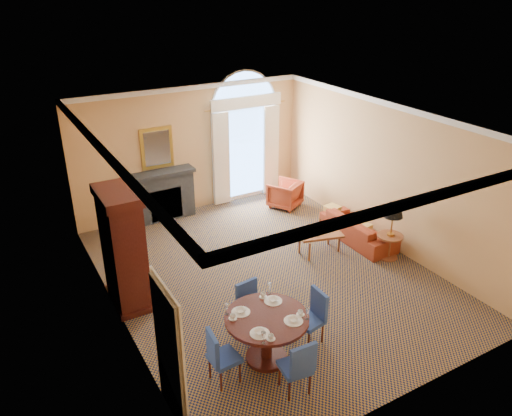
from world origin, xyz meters
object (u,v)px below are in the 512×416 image
armchair (285,194)px  coffee_table (320,235)px  side_table (392,224)px  armoire (124,251)px  dining_table (267,328)px  sofa (358,229)px

armchair → coffee_table: coffee_table is taller
side_table → armoire: bearing=167.0°
armchair → coffee_table: bearing=45.6°
dining_table → side_table: bearing=19.8°
armoire → sofa: size_ratio=1.14×
armoire → armchair: size_ratio=2.92×
sofa → armchair: bearing=10.7°
armoire → side_table: (5.32, -1.23, -0.26)m
sofa → coffee_table: (-1.10, -0.02, 0.15)m
armchair → side_table: (0.50, -3.35, 0.47)m
dining_table → armchair: bearing=54.4°
dining_table → armchair: size_ratio=1.71×
sofa → armchair: 2.44m
armoire → side_table: size_ratio=1.80×
armchair → side_table: 3.42m
dining_table → side_table: (3.90, 1.40, 0.21)m
sofa → armchair: size_ratio=2.56×
armoire → coffee_table: bearing=-4.1°
armoire → side_table: bearing=-13.0°
dining_table → sofa: (3.85, 2.35, -0.32)m
coffee_table → side_table: (1.15, -0.93, 0.37)m
armoire → coffee_table: 4.23m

